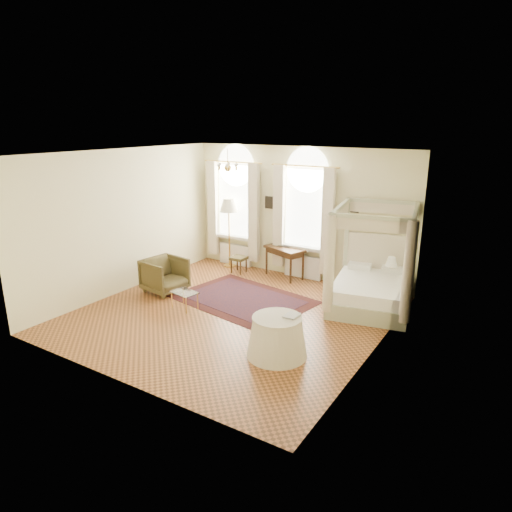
# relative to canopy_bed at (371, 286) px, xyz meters

# --- Properties ---
(ground) EXTENTS (6.00, 6.00, 0.00)m
(ground) POSITION_rel_canopy_bed_xyz_m (-2.32, -1.90, -0.50)
(ground) COLOR #A35E2F
(ground) RESTS_ON ground
(room_walls) EXTENTS (6.00, 6.00, 6.00)m
(room_walls) POSITION_rel_canopy_bed_xyz_m (-2.32, -1.90, 1.48)
(room_walls) COLOR #F9F2BD
(room_walls) RESTS_ON ground
(window_left) EXTENTS (1.62, 0.27, 3.29)m
(window_left) POSITION_rel_canopy_bed_xyz_m (-4.22, 0.98, 0.99)
(window_left) COLOR white
(window_left) RESTS_ON room_walls
(window_right) EXTENTS (1.62, 0.27, 3.29)m
(window_right) POSITION_rel_canopy_bed_xyz_m (-2.12, 0.98, 0.99)
(window_right) COLOR white
(window_right) RESTS_ON room_walls
(chandelier) EXTENTS (0.51, 0.45, 0.50)m
(chandelier) POSITION_rel_canopy_bed_xyz_m (-3.22, -0.70, 2.41)
(chandelier) COLOR gold
(chandelier) RESTS_ON room_walls
(wall_pictures) EXTENTS (2.54, 0.03, 0.39)m
(wall_pictures) POSITION_rel_canopy_bed_xyz_m (-2.23, 1.07, 1.39)
(wall_pictures) COLOR black
(wall_pictures) RESTS_ON room_walls
(canopy_bed) EXTENTS (2.01, 2.31, 2.21)m
(canopy_bed) POSITION_rel_canopy_bed_xyz_m (0.00, 0.00, 0.00)
(canopy_bed) COLOR #B3B896
(canopy_bed) RESTS_ON ground
(nightstand) EXTENTS (0.46, 0.43, 0.57)m
(nightstand) POSITION_rel_canopy_bed_xyz_m (0.20, 0.78, -0.21)
(nightstand) COLOR #3E2711
(nightstand) RESTS_ON ground
(nightstand_lamp) EXTENTS (0.26, 0.26, 0.39)m
(nightstand_lamp) POSITION_rel_canopy_bed_xyz_m (0.16, 0.82, 0.33)
(nightstand_lamp) COLOR gold
(nightstand_lamp) RESTS_ON nightstand
(writing_desk) EXTENTS (1.18, 0.87, 0.79)m
(writing_desk) POSITION_rel_canopy_bed_xyz_m (-2.55, 0.80, 0.17)
(writing_desk) COLOR #3E2711
(writing_desk) RESTS_ON ground
(laptop) EXTENTS (0.33, 0.22, 0.03)m
(laptop) POSITION_rel_canopy_bed_xyz_m (-2.60, 0.91, 0.30)
(laptop) COLOR black
(laptop) RESTS_ON writing_desk
(stool) EXTENTS (0.39, 0.39, 0.44)m
(stool) POSITION_rel_canopy_bed_xyz_m (-3.75, 0.48, -0.14)
(stool) COLOR #4A3F20
(stool) RESTS_ON ground
(armchair) EXTENTS (0.99, 0.97, 0.81)m
(armchair) POSITION_rel_canopy_bed_xyz_m (-4.43, -1.61, -0.10)
(armchair) COLOR #493E1F
(armchair) RESTS_ON ground
(coffee_table) EXTENTS (0.62, 0.48, 0.38)m
(coffee_table) POSITION_rel_canopy_bed_xyz_m (-3.37, -2.16, -0.16)
(coffee_table) COLOR white
(coffee_table) RESTS_ON ground
(floor_lamp) EXTENTS (0.49, 0.49, 1.90)m
(floor_lamp) POSITION_rel_canopy_bed_xyz_m (-4.28, 0.80, 1.12)
(floor_lamp) COLOR gold
(floor_lamp) RESTS_ON ground
(oriental_rug) EXTENTS (3.25, 2.57, 0.01)m
(oriental_rug) POSITION_rel_canopy_bed_xyz_m (-2.59, -1.06, -0.49)
(oriental_rug) COLOR #40150F
(oriental_rug) RESTS_ON ground
(side_table) EXTENTS (1.05, 1.05, 0.71)m
(side_table) POSITION_rel_canopy_bed_xyz_m (-0.68, -2.89, -0.15)
(side_table) COLOR white
(side_table) RESTS_ON ground
(book) EXTENTS (0.22, 0.30, 0.03)m
(book) POSITION_rel_canopy_bed_xyz_m (-0.60, -2.73, 0.23)
(book) COLOR black
(book) RESTS_ON side_table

